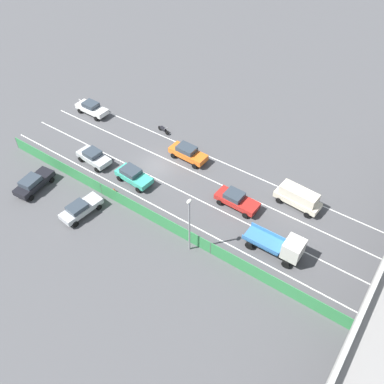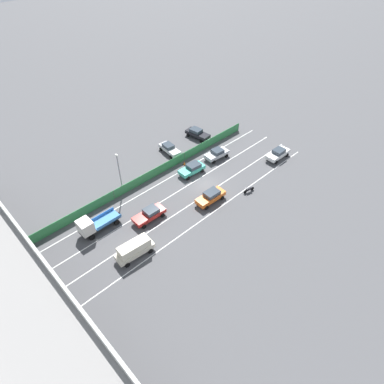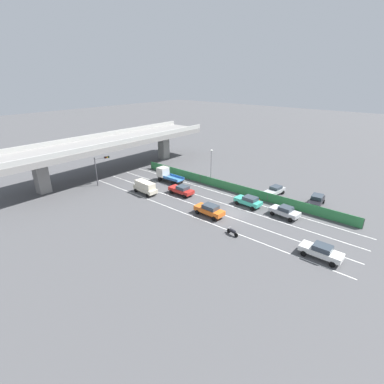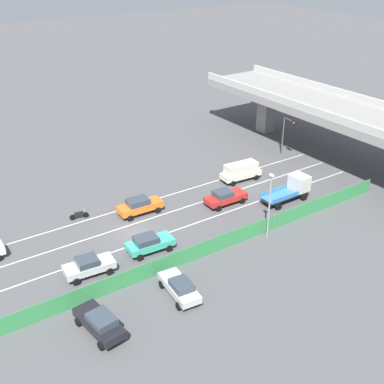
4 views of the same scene
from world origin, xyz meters
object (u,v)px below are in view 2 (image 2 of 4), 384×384
parked_sedan_dark (197,133)px  traffic_cone (184,163)px  car_taxi_teal (192,168)px  car_van_cream (134,249)px  parked_wagon_silver (169,149)px  car_hatchback_white (278,153)px  traffic_light (66,299)px  flatbed_truck_blue (92,225)px  car_taxi_orange (211,196)px  street_lamp (119,169)px  car_sedan_silver (217,154)px  car_sedan_red (149,214)px  motorcycle (249,189)px

parked_sedan_dark → traffic_cone: 8.81m
car_taxi_teal → car_van_cream: 17.96m
parked_wagon_silver → car_hatchback_white: bearing=-138.7°
traffic_light → flatbed_truck_blue: bearing=-40.4°
car_taxi_teal → traffic_cone: bearing=-14.0°
car_taxi_orange → traffic_light: traffic_light is taller
street_lamp → traffic_cone: (-1.66, -11.22, -3.79)m
car_taxi_teal → street_lamp: bearing=68.5°
parked_wagon_silver → traffic_light: bearing=120.9°
car_hatchback_white → street_lamp: bearing=64.9°
car_sedan_silver → flatbed_truck_blue: (-0.28, 24.15, 0.43)m
car_sedan_red → street_lamp: 8.19m
car_sedan_silver → car_hatchback_white: car_hatchback_white is taller
car_taxi_teal → parked_wagon_silver: bearing=-9.5°
motorcycle → parked_wagon_silver: (16.11, 1.81, 0.41)m
car_taxi_teal → street_lamp: 11.82m
car_van_cream → traffic_light: 10.14m
parked_sedan_dark → car_hatchback_white: bearing=-159.6°
car_taxi_orange → car_sedan_red: bearing=68.8°
car_sedan_red → motorcycle: car_sedan_red is taller
car_sedan_silver → motorcycle: bearing=162.3°
traffic_light → parked_sedan_dark: bearing=-64.2°
car_taxi_teal → parked_sedan_dark: 10.80m
car_taxi_teal → flatbed_truck_blue: size_ratio=0.79×
street_lamp → traffic_cone: bearing=-98.4°
car_taxi_teal → traffic_light: size_ratio=0.82×
flatbed_truck_blue → traffic_light: traffic_light is taller
parked_sedan_dark → traffic_cone: parked_sedan_dark is taller
parked_sedan_dark → traffic_cone: bearing=121.5°
car_taxi_teal → traffic_cone: 2.68m
motorcycle → traffic_cone: motorcycle is taller
car_sedan_silver → car_taxi_teal: 5.94m
parked_sedan_dark → traffic_cone: size_ratio=7.71×
car_van_cream → traffic_cone: size_ratio=7.99×
parked_sedan_dark → street_lamp: street_lamp is taller
flatbed_truck_blue → traffic_cone: (2.67, -18.83, -1.03)m
flatbed_truck_blue → car_van_cream: bearing=-166.3°
parked_wagon_silver → car_taxi_teal: bearing=170.5°
parked_sedan_dark → traffic_cone: (-4.59, 7.50, -0.63)m
car_hatchback_white → flatbed_truck_blue: bearing=77.6°
car_taxi_teal → street_lamp: size_ratio=0.67×
car_sedan_silver → parked_wagon_silver: bearing=35.4°
car_van_cream → motorcycle: (-2.18, -19.48, -0.77)m
parked_wagon_silver → traffic_cone: parked_wagon_silver is taller
traffic_cone → parked_sedan_dark: bearing=-58.5°
car_taxi_teal → car_sedan_red: bearing=106.4°
car_sedan_silver → parked_wagon_silver: car_sedan_silver is taller
car_taxi_teal → car_taxi_orange: bearing=158.0°
car_sedan_silver → car_sedan_red: 17.59m
traffic_cone → car_sedan_red: bearing=116.1°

